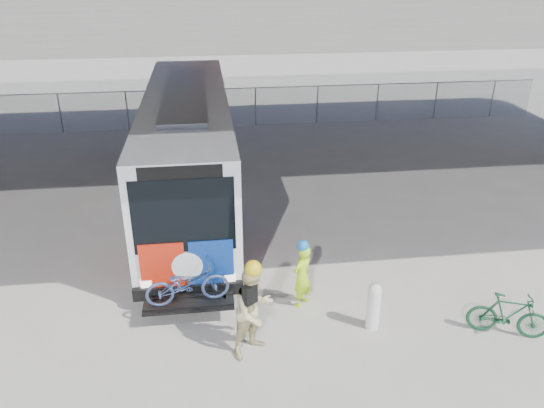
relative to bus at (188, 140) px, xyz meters
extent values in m
plane|color=#9E9991|center=(2.00, -3.69, -2.11)|extent=(160.00, 160.00, 0.00)
cube|color=silver|center=(0.00, -0.02, -0.16)|extent=(2.55, 12.00, 3.20)
cube|color=black|center=(0.00, 0.48, 0.48)|extent=(2.61, 11.00, 1.28)
cube|color=black|center=(0.00, -5.97, 0.23)|extent=(2.24, 0.12, 1.76)
cube|color=black|center=(0.00, -5.97, 1.25)|extent=(1.78, 0.12, 0.30)
cube|color=black|center=(0.00, -6.07, -1.66)|extent=(2.55, 0.20, 0.30)
cube|color=red|center=(-0.55, -6.04, -1.01)|extent=(1.00, 0.08, 1.20)
cube|color=navy|center=(0.55, -6.04, -1.01)|extent=(1.00, 0.08, 1.20)
cylinder|color=silver|center=(0.00, -6.06, -1.01)|extent=(0.70, 0.06, 0.70)
cube|color=gray|center=(0.00, -0.02, 1.51)|extent=(1.28, 7.20, 0.14)
cube|color=black|center=(0.00, -6.57, -1.66)|extent=(2.00, 0.70, 0.06)
cylinder|color=black|center=(-1.16, -4.42, -1.61)|extent=(0.30, 1.00, 1.00)
cylinder|color=black|center=(1.15, -4.42, -1.61)|extent=(0.30, 1.00, 1.00)
cylinder|color=black|center=(-1.16, 4.18, -1.61)|extent=(0.30, 1.00, 1.00)
cylinder|color=black|center=(1.15, 4.18, -1.61)|extent=(0.30, 1.00, 1.00)
cube|color=red|center=(-1.31, -3.82, -0.81)|extent=(0.06, 2.60, 1.70)
cube|color=navy|center=(-1.31, -2.22, -0.81)|extent=(0.06, 1.40, 1.70)
cube|color=red|center=(1.30, -3.82, -0.81)|extent=(0.06, 2.60, 1.70)
cube|color=navy|center=(1.30, -2.22, -0.81)|extent=(0.06, 1.40, 1.70)
imported|color=#394B7D|center=(0.00, -6.57, -1.15)|extent=(1.89, 0.86, 0.96)
cylinder|color=gray|center=(-6.00, 8.31, -1.21)|extent=(0.06, 0.06, 1.80)
cylinder|color=gray|center=(-2.00, 8.31, -1.21)|extent=(0.06, 0.06, 1.80)
cylinder|color=gray|center=(2.00, 8.31, -1.21)|extent=(0.06, 0.06, 1.80)
cylinder|color=gray|center=(6.00, 8.31, -1.21)|extent=(0.06, 0.06, 1.80)
cylinder|color=gray|center=(10.00, 8.31, -1.21)|extent=(0.06, 0.06, 1.80)
cylinder|color=gray|center=(14.00, 8.31, -1.21)|extent=(0.06, 0.06, 1.80)
plane|color=gray|center=(2.00, 8.31, -1.21)|extent=(30.00, 0.00, 30.00)
cube|color=gray|center=(2.00, 8.31, -0.29)|extent=(30.00, 0.05, 0.04)
cylinder|color=silver|center=(4.00, -7.35, -1.62)|extent=(0.29, 0.29, 0.97)
sphere|color=silver|center=(4.00, -7.35, -1.14)|extent=(0.29, 0.29, 0.29)
imported|color=#B7EE19|center=(2.60, -6.32, -1.33)|extent=(0.67, 0.66, 1.56)
sphere|color=blue|center=(2.60, -6.32, -0.53)|extent=(0.27, 0.27, 0.27)
imported|color=#CCBE83|center=(1.35, -7.77, -1.13)|extent=(1.21, 1.16, 1.96)
sphere|color=gold|center=(1.35, -7.77, -0.12)|extent=(0.34, 0.34, 0.34)
cube|color=black|center=(1.26, -7.93, -0.59)|extent=(0.32, 0.29, 0.40)
imported|color=#164628|center=(6.79, -7.96, -1.60)|extent=(1.75, 1.07, 1.02)
camera|label=1|loc=(0.59, -16.46, 5.36)|focal=35.00mm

